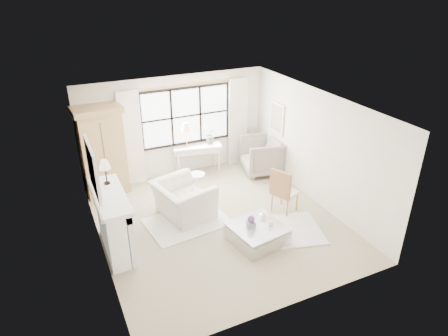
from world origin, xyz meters
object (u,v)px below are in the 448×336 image
(console_table, at_px, (197,159))
(club_armchair, at_px, (183,200))
(armoire, at_px, (102,151))
(coffee_table, at_px, (257,234))

(console_table, bearing_deg, club_armchair, -108.12)
(armoire, bearing_deg, coffee_table, -59.78)
(coffee_table, bearing_deg, club_armchair, 113.91)
(armoire, distance_m, console_table, 2.59)
(club_armchair, distance_m, coffee_table, 1.89)
(console_table, bearing_deg, coffee_table, -79.56)
(armoire, relative_size, club_armchair, 1.79)
(armoire, height_order, coffee_table, armoire)
(club_armchair, bearing_deg, armoire, 23.47)
(club_armchair, bearing_deg, coffee_table, -160.17)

